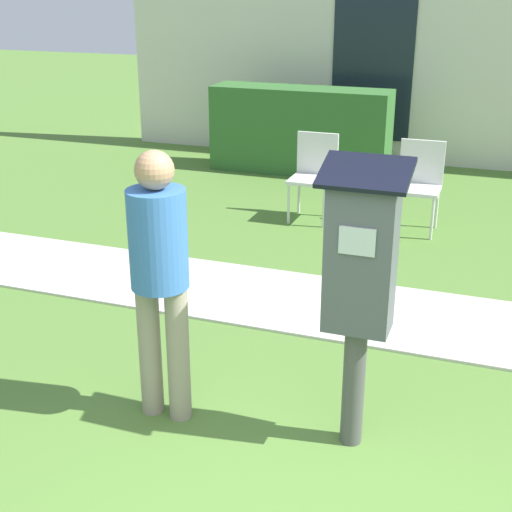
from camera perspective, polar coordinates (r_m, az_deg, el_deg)
sidewalk at (r=5.50m, az=12.81°, el=-4.97°), size 12.00×1.10×0.02m
building_facade at (r=10.02m, az=17.72°, el=15.77°), size 10.00×0.26×3.20m
parking_meter at (r=3.63m, az=8.32°, el=-1.24°), size 0.44×0.31×1.59m
person_standing at (r=3.91m, az=-7.73°, el=-0.94°), size 0.32×0.32×1.58m
outdoor_chair_left at (r=7.56m, az=4.69°, el=6.92°), size 0.44×0.44×0.90m
outdoor_chair_middle at (r=7.36m, az=12.93°, el=6.05°), size 0.44×0.44×0.90m
hedge_row at (r=9.45m, az=3.55°, el=9.99°), size 2.33×0.60×1.10m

